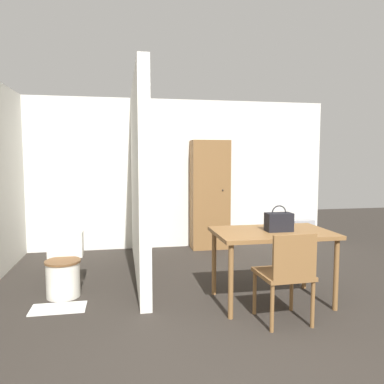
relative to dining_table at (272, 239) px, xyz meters
The scene contains 9 objects.
wall_back 2.88m from the dining_table, 106.11° to the left, with size 5.56×0.12×2.50m.
partition_wall 1.94m from the dining_table, 135.66° to the left, with size 0.12×2.71×2.50m.
dining_table is the anchor object (origin of this frame).
wooden_chair 0.57m from the dining_table, 98.26° to the right, with size 0.47×0.47×0.86m.
toilet 2.32m from the dining_table, 163.83° to the left, with size 0.39×0.53×0.67m.
handbag 0.19m from the dining_table, 21.05° to the right, with size 0.27×0.15×0.27m.
wooden_cabinet 2.46m from the dining_table, 92.13° to the left, with size 0.63×0.38×1.82m.
bath_mat 2.30m from the dining_table, behind, with size 0.54×0.29×0.01m.
space_heater 2.14m from the dining_table, 54.55° to the left, with size 0.34×0.17×0.56m.
Camera 1 is at (-0.75, -2.15, 1.52)m, focal length 35.00 mm.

